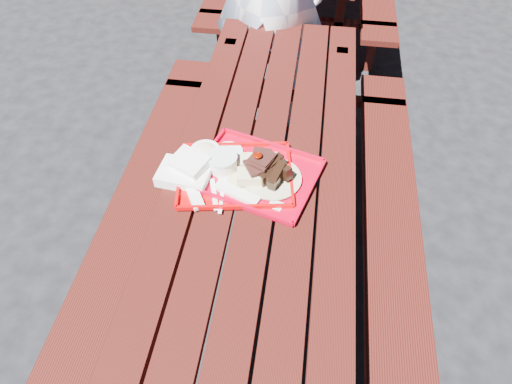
{
  "coord_description": "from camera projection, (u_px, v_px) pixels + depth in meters",
  "views": [
    {
      "loc": [
        0.16,
        -1.23,
        2.06
      ],
      "look_at": [
        0.0,
        -0.15,
        0.82
      ],
      "focal_mm": 32.0,
      "sensor_mm": 36.0,
      "label": 1
    }
  ],
  "objects": [
    {
      "name": "ground",
      "position": [
        260.0,
        274.0,
        2.37
      ],
      "size": [
        60.0,
        60.0,
        0.0
      ],
      "primitive_type": "plane",
      "color": "black",
      "rests_on": "ground"
    },
    {
      "name": "picnic_table_near",
      "position": [
        261.0,
        206.0,
        1.94
      ],
      "size": [
        1.41,
        2.4,
        0.75
      ],
      "color": "#3B100B",
      "rests_on": "ground"
    },
    {
      "name": "near_tray",
      "position": [
        235.0,
        168.0,
        1.78
      ],
      "size": [
        0.49,
        0.41,
        0.14
      ],
      "color": "#C30206",
      "rests_on": "picnic_table_near"
    },
    {
      "name": "far_tray",
      "position": [
        253.0,
        173.0,
        1.78
      ],
      "size": [
        0.54,
        0.47,
        0.08
      ],
      "color": "#B1001A",
      "rests_on": "picnic_table_near"
    },
    {
      "name": "white_cloth",
      "position": [
        186.0,
        171.0,
        1.77
      ],
      "size": [
        0.21,
        0.19,
        0.08
      ],
      "color": "white",
      "rests_on": "picnic_table_near"
    }
  ]
}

